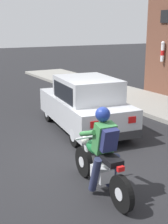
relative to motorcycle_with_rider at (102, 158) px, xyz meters
name	(u,v)px	position (x,y,z in m)	size (l,w,h in m)	color
ground_plane	(87,163)	(0.41, 1.21, -0.68)	(80.00, 80.00, 0.00)	black
sidewalk_curb	(158,105)	(5.33, 4.21, -0.61)	(2.60, 22.00, 0.14)	gray
motorcycle_with_rider	(102,158)	(0.00, 0.00, 0.00)	(0.59, 2.02, 1.62)	black
car_hatchback	(85,104)	(1.57, 3.27, 0.09)	(2.12, 3.96, 1.57)	black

